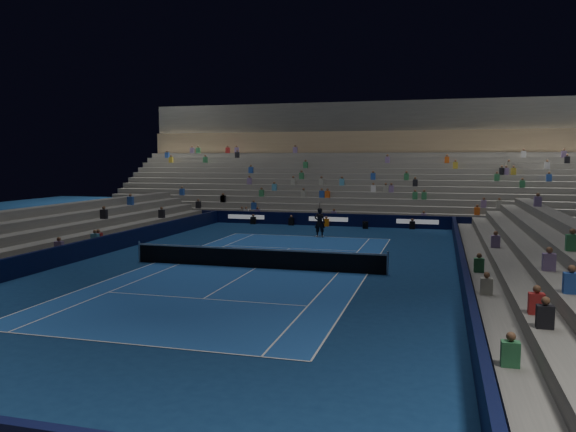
% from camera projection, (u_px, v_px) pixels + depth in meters
% --- Properties ---
extents(ground, '(90.00, 90.00, 0.00)m').
position_uv_depth(ground, '(256.00, 268.00, 27.69)').
color(ground, navy).
rests_on(ground, ground).
extents(court_surface, '(10.97, 23.77, 0.01)m').
position_uv_depth(court_surface, '(256.00, 268.00, 27.69)').
color(court_surface, '#1C4B9A').
rests_on(court_surface, ground).
extents(sponsor_barrier_far, '(44.00, 0.25, 1.00)m').
position_uv_depth(sponsor_barrier_far, '(329.00, 220.00, 45.40)').
color(sponsor_barrier_far, black).
rests_on(sponsor_barrier_far, ground).
extents(sponsor_barrier_east, '(0.25, 37.00, 1.00)m').
position_uv_depth(sponsor_barrier_east, '(462.00, 268.00, 25.10)').
color(sponsor_barrier_east, black).
rests_on(sponsor_barrier_east, ground).
extents(sponsor_barrier_west, '(0.25, 37.00, 1.00)m').
position_uv_depth(sponsor_barrier_west, '(84.00, 250.00, 30.17)').
color(sponsor_barrier_west, black).
rests_on(sponsor_barrier_west, ground).
extents(grandstand_main, '(44.00, 15.20, 11.20)m').
position_uv_depth(grandstand_main, '(348.00, 180.00, 54.14)').
color(grandstand_main, slate).
rests_on(grandstand_main, ground).
extents(grandstand_east, '(5.00, 37.00, 2.50)m').
position_uv_depth(grandstand_east, '(547.00, 263.00, 24.16)').
color(grandstand_east, slate).
rests_on(grandstand_east, ground).
extents(grandstand_west, '(5.00, 37.00, 2.50)m').
position_uv_depth(grandstand_west, '(29.00, 240.00, 31.03)').
color(grandstand_west, slate).
rests_on(grandstand_west, ground).
extents(tennis_net, '(12.90, 0.10, 1.10)m').
position_uv_depth(tennis_net, '(256.00, 258.00, 27.64)').
color(tennis_net, '#B2B2B7').
rests_on(tennis_net, ground).
extents(tennis_player, '(0.76, 0.51, 2.03)m').
position_uv_depth(tennis_player, '(320.00, 222.00, 38.67)').
color(tennis_player, black).
rests_on(tennis_player, ground).
extents(broadcast_camera, '(0.50, 0.90, 0.54)m').
position_uv_depth(broadcast_camera, '(365.00, 225.00, 43.58)').
color(broadcast_camera, black).
rests_on(broadcast_camera, ground).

